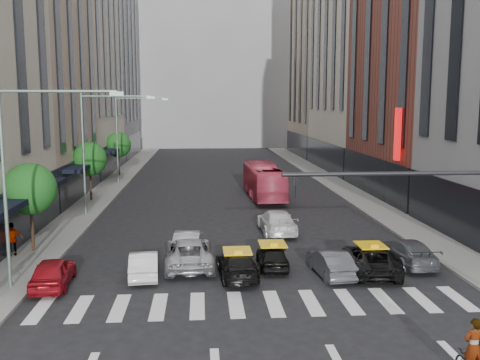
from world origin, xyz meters
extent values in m
plane|color=black|center=(0.00, 0.00, 0.00)|extent=(160.00, 160.00, 0.00)
cube|color=slate|center=(-11.50, 30.00, 0.07)|extent=(3.00, 96.00, 0.15)
cube|color=slate|center=(11.50, 30.00, 0.07)|extent=(3.00, 96.00, 0.15)
cube|color=tan|center=(-17.00, 28.00, 12.00)|extent=(8.00, 16.00, 24.00)
cube|color=beige|center=(-17.00, 46.00, 18.00)|extent=(8.00, 20.00, 36.00)
cube|color=gray|center=(-17.00, 65.00, 15.00)|extent=(8.00, 18.00, 30.00)
cube|color=brown|center=(17.00, 27.00, 13.00)|extent=(8.00, 18.00, 26.00)
cube|color=beige|center=(17.00, 46.00, 20.00)|extent=(8.00, 20.00, 40.00)
cube|color=tan|center=(17.00, 65.00, 14.00)|extent=(8.00, 18.00, 28.00)
cube|color=gray|center=(0.00, 85.00, 18.00)|extent=(30.00, 10.00, 36.00)
cylinder|color=black|center=(-11.80, 10.00, 1.72)|extent=(0.18, 0.18, 3.15)
sphere|color=#144817|center=(-11.80, 10.00, 3.66)|extent=(2.88, 2.88, 2.88)
cylinder|color=black|center=(-11.80, 26.00, 1.72)|extent=(0.18, 0.18, 3.15)
sphere|color=#144817|center=(-11.80, 26.00, 3.66)|extent=(2.88, 2.88, 2.88)
cylinder|color=black|center=(-11.80, 42.00, 1.72)|extent=(0.18, 0.18, 3.15)
sphere|color=#144817|center=(-11.80, 42.00, 3.66)|extent=(2.88, 2.88, 2.88)
cylinder|color=gray|center=(-11.00, 4.00, 4.65)|extent=(0.16, 0.16, 9.00)
cylinder|color=gray|center=(-8.50, 4.00, 8.85)|extent=(5.00, 0.12, 0.12)
cube|color=gray|center=(-6.00, 4.00, 8.75)|extent=(0.60, 0.25, 0.18)
cylinder|color=gray|center=(-11.00, 20.00, 4.65)|extent=(0.16, 0.16, 9.00)
cylinder|color=gray|center=(-8.50, 20.00, 8.85)|extent=(5.00, 0.12, 0.12)
cube|color=gray|center=(-6.00, 20.00, 8.75)|extent=(0.60, 0.25, 0.18)
cylinder|color=gray|center=(-11.00, 36.00, 4.65)|extent=(0.16, 0.16, 9.00)
cylinder|color=gray|center=(-8.50, 36.00, 8.85)|extent=(5.00, 0.12, 0.12)
cube|color=gray|center=(-6.00, 36.00, 8.75)|extent=(0.60, 0.25, 0.18)
cylinder|color=black|center=(5.50, -1.00, 5.80)|extent=(10.00, 0.16, 0.16)
imported|color=black|center=(1.00, -1.00, 5.30)|extent=(0.13, 0.16, 0.80)
cube|color=red|center=(12.60, 20.00, 6.00)|extent=(0.30, 0.70, 4.00)
imported|color=maroon|center=(-9.20, 4.33, 0.68)|extent=(1.86, 4.11, 1.37)
imported|color=silver|center=(-5.20, 5.46, 0.63)|extent=(1.65, 3.93, 1.26)
imported|color=#AAABB0|center=(-3.06, 6.94, 0.74)|extent=(2.71, 5.42, 1.47)
imported|color=black|center=(-0.69, 5.07, 0.64)|extent=(2.02, 4.50, 1.28)
imported|color=black|center=(1.19, 6.37, 0.62)|extent=(1.56, 3.68, 1.24)
imported|color=#3F4046|center=(3.86, 4.98, 0.65)|extent=(1.74, 4.03, 1.29)
imported|color=black|center=(5.94, 5.28, 0.69)|extent=(2.81, 5.17, 1.38)
imported|color=#474B50|center=(8.27, 6.46, 0.67)|extent=(2.06, 4.68, 1.34)
imported|color=gray|center=(-3.16, 9.32, 0.67)|extent=(1.70, 4.16, 1.34)
imported|color=silver|center=(2.47, 13.80, 0.75)|extent=(2.23, 5.21, 1.49)
imported|color=#CC3C56|center=(3.14, 26.96, 1.50)|extent=(2.82, 10.81, 2.99)
imported|color=gray|center=(5.68, -5.28, 1.79)|extent=(0.69, 0.50, 1.78)
imported|color=gray|center=(-12.60, 9.10, 1.07)|extent=(1.16, 0.87, 1.83)
camera|label=1|loc=(-2.38, -19.81, 8.34)|focal=40.00mm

